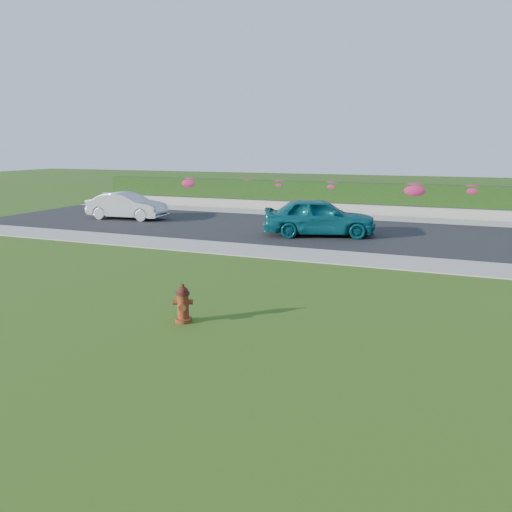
% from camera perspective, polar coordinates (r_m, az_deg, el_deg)
% --- Properties ---
extents(ground, '(120.00, 120.00, 0.00)m').
position_cam_1_polar(ground, '(8.96, -7.23, -11.69)').
color(ground, black).
rests_on(ground, ground).
extents(street_far, '(26.00, 8.00, 0.04)m').
position_cam_1_polar(street_far, '(23.26, -1.43, 3.43)').
color(street_far, black).
rests_on(street_far, ground).
extents(sidewalk_far, '(24.00, 2.00, 0.04)m').
position_cam_1_polar(sidewalk_far, '(19.33, -10.00, 1.41)').
color(sidewalk_far, gray).
rests_on(sidewalk_far, ground).
extents(sidewalk_beyond, '(34.00, 2.00, 0.04)m').
position_cam_1_polar(sidewalk_beyond, '(26.85, 10.73, 4.43)').
color(sidewalk_beyond, gray).
rests_on(sidewalk_beyond, ground).
extents(retaining_wall, '(34.00, 0.40, 0.60)m').
position_cam_1_polar(retaining_wall, '(28.28, 11.34, 5.37)').
color(retaining_wall, gray).
rests_on(retaining_wall, ground).
extents(hedge, '(32.00, 0.90, 1.10)m').
position_cam_1_polar(hedge, '(28.29, 11.46, 7.10)').
color(hedge, black).
rests_on(hedge, retaining_wall).
extents(fire_hydrant, '(0.43, 0.41, 0.83)m').
position_cam_1_polar(fire_hydrant, '(10.66, -8.35, -5.46)').
color(fire_hydrant, '#581D0D').
rests_on(fire_hydrant, ground).
extents(sedan_teal, '(4.91, 3.14, 1.56)m').
position_cam_1_polar(sedan_teal, '(20.74, 7.22, 4.48)').
color(sedan_teal, '#0C5560').
rests_on(sedan_teal, street_far).
extents(sedan_silver, '(4.14, 1.70, 1.33)m').
position_cam_1_polar(sedan_silver, '(26.22, -14.54, 5.58)').
color(sedan_silver, '#B6B8BE').
rests_on(sedan_silver, street_far).
extents(flower_clump_a, '(1.44, 0.93, 0.72)m').
position_cam_1_polar(flower_clump_a, '(31.68, -7.44, 8.26)').
color(flower_clump_a, '#B71F59').
rests_on(flower_clump_a, hedge).
extents(flower_clump_b, '(1.07, 0.69, 0.53)m').
position_cam_1_polar(flower_clump_b, '(29.99, -0.87, 8.28)').
color(flower_clump_b, '#B71F59').
rests_on(flower_clump_b, hedge).
extents(flower_clump_c, '(1.15, 0.74, 0.58)m').
position_cam_1_polar(flower_clump_c, '(29.28, 2.78, 8.13)').
color(flower_clump_c, '#B71F59').
rests_on(flower_clump_c, hedge).
extents(flower_clump_d, '(1.18, 0.76, 0.59)m').
position_cam_1_polar(flower_clump_d, '(28.44, 8.70, 7.87)').
color(flower_clump_d, '#B71F59').
rests_on(flower_clump_d, hedge).
extents(flower_clump_e, '(1.55, 0.99, 0.77)m').
position_cam_1_polar(flower_clump_e, '(27.79, 17.73, 7.17)').
color(flower_clump_e, '#B71F59').
rests_on(flower_clump_e, hedge).
extents(flower_clump_f, '(1.23, 0.79, 0.61)m').
position_cam_1_polar(flower_clump_f, '(27.73, 23.47, 6.86)').
color(flower_clump_f, '#B71F59').
rests_on(flower_clump_f, hedge).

